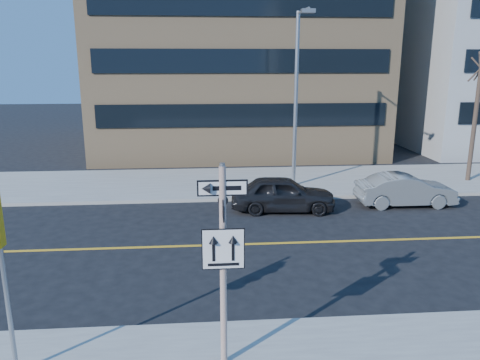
{
  "coord_description": "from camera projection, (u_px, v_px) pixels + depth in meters",
  "views": [
    {
      "loc": [
        -0.34,
        -10.64,
        5.96
      ],
      "look_at": [
        0.84,
        4.0,
        2.24
      ],
      "focal_mm": 35.0,
      "sensor_mm": 36.0,
      "label": 1
    }
  ],
  "objects": [
    {
      "name": "ground",
      "position": [
        220.0,
        305.0,
        11.77
      ],
      "size": [
        120.0,
        120.0,
        0.0
      ],
      "primitive_type": "plane",
      "color": "black",
      "rests_on": "ground"
    },
    {
      "name": "streetlight_a",
      "position": [
        297.0,
        89.0,
        21.31
      ],
      "size": [
        0.55,
        2.25,
        8.0
      ],
      "color": "gray",
      "rests_on": "far_sidewalk"
    },
    {
      "name": "parked_car_b",
      "position": [
        405.0,
        190.0,
        19.83
      ],
      "size": [
        1.5,
        4.13,
        1.35
      ],
      "primitive_type": "imported",
      "rotation": [
        0.0,
        0.0,
        1.55
      ],
      "color": "slate",
      "rests_on": "ground"
    },
    {
      "name": "building_brick",
      "position": [
        233.0,
        18.0,
        33.87
      ],
      "size": [
        18.0,
        18.0,
        18.0
      ],
      "primitive_type": "cube",
      "color": "tan",
      "rests_on": "ground"
    },
    {
      "name": "parked_car_a",
      "position": [
        283.0,
        194.0,
        19.13
      ],
      "size": [
        2.03,
        4.34,
        1.44
      ],
      "primitive_type": "imported",
      "rotation": [
        0.0,
        0.0,
        1.49
      ],
      "color": "black",
      "rests_on": "ground"
    },
    {
      "name": "sign_pole",
      "position": [
        223.0,
        256.0,
        8.75
      ],
      "size": [
        0.92,
        0.92,
        4.06
      ],
      "color": "silver",
      "rests_on": "near_sidewalk"
    }
  ]
}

